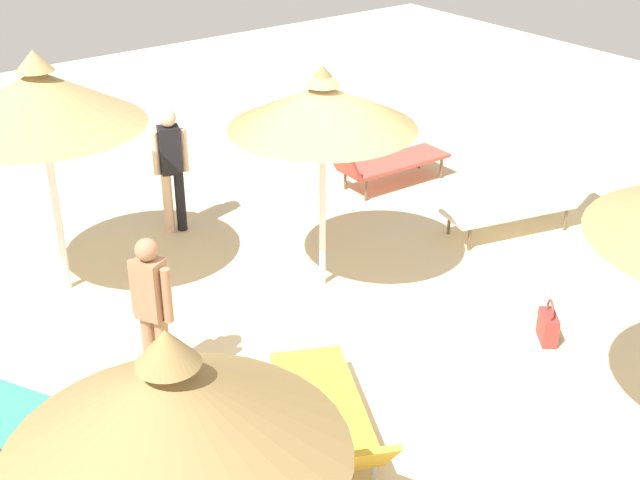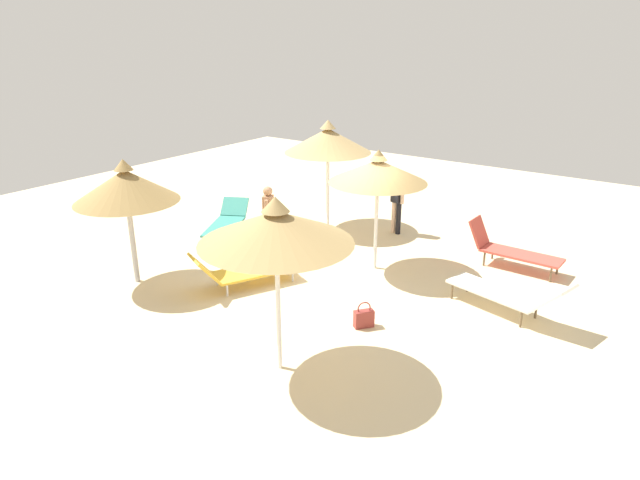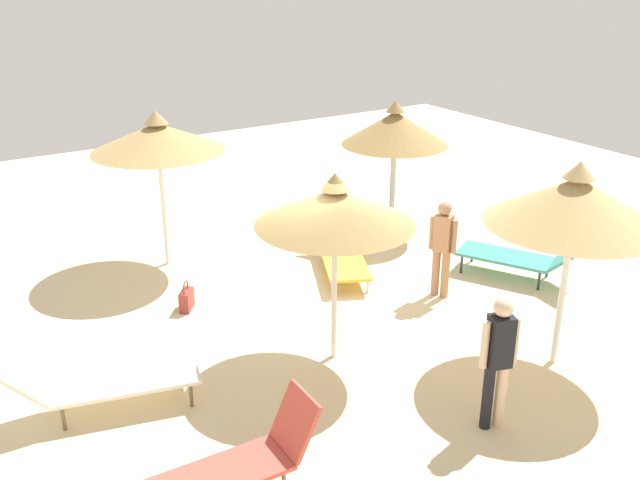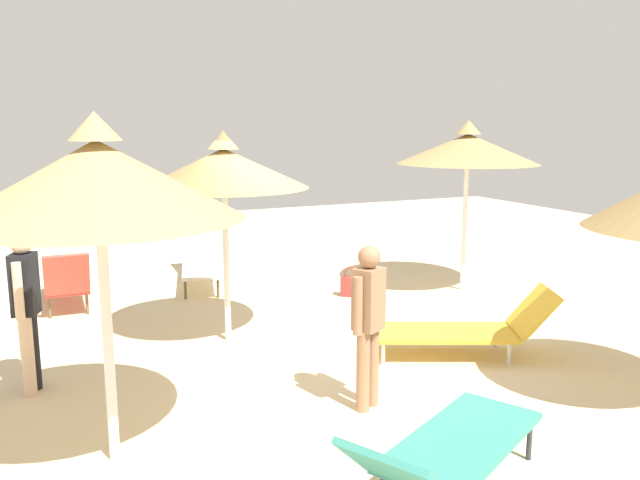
{
  "view_description": "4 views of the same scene",
  "coord_description": "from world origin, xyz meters",
  "px_view_note": "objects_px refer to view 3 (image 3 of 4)",
  "views": [
    {
      "loc": [
        -6.11,
        4.74,
        5.08
      ],
      "look_at": [
        0.09,
        0.1,
        1.12
      ],
      "focal_mm": 48.43,
      "sensor_mm": 36.0,
      "label": 1
    },
    {
      "loc": [
        -8.92,
        -6.13,
        4.87
      ],
      "look_at": [
        -0.28,
        0.03,
        0.89
      ],
      "focal_mm": 31.28,
      "sensor_mm": 36.0,
      "label": 2
    },
    {
      "loc": [
        7.97,
        -5.24,
        5.13
      ],
      "look_at": [
        -0.45,
        0.08,
        1.1
      ],
      "focal_mm": 39.8,
      "sensor_mm": 36.0,
      "label": 3
    },
    {
      "loc": [
        3.17,
        7.0,
        2.73
      ],
      "look_at": [
        -0.26,
        -0.39,
        1.22
      ],
      "focal_mm": 36.21,
      "sensor_mm": 36.0,
      "label": 4
    }
  ],
  "objects_px": {
    "parasol_umbrella_near_left": "(395,128)",
    "lounge_chair_far_right": "(520,257)",
    "parasol_umbrella_near_right": "(335,207)",
    "lounge_chair_far_left": "(232,464)",
    "lounge_chair_center": "(341,250)",
    "person_standing_near_left": "(498,355)",
    "lounge_chair_back": "(97,382)",
    "person_standing_front": "(442,244)",
    "parasol_umbrella_edge": "(157,137)",
    "handbag": "(186,299)",
    "parasol_umbrella_front": "(575,202)"
  },
  "relations": [
    {
      "from": "parasol_umbrella_edge",
      "to": "lounge_chair_back",
      "type": "height_order",
      "value": "parasol_umbrella_edge"
    },
    {
      "from": "parasol_umbrella_near_left",
      "to": "parasol_umbrella_near_right",
      "type": "relative_size",
      "value": 0.98
    },
    {
      "from": "lounge_chair_back",
      "to": "person_standing_front",
      "type": "relative_size",
      "value": 1.47
    },
    {
      "from": "parasol_umbrella_near_right",
      "to": "person_standing_near_left",
      "type": "xyz_separation_m",
      "value": [
        2.28,
        0.7,
        -1.22
      ]
    },
    {
      "from": "person_standing_front",
      "to": "parasol_umbrella_near_left",
      "type": "bearing_deg",
      "value": 156.98
    },
    {
      "from": "lounge_chair_center",
      "to": "parasol_umbrella_near_left",
      "type": "bearing_deg",
      "value": 119.32
    },
    {
      "from": "parasol_umbrella_front",
      "to": "person_standing_front",
      "type": "xyz_separation_m",
      "value": [
        -2.35,
        0.02,
        -1.39
      ]
    },
    {
      "from": "lounge_chair_back",
      "to": "lounge_chair_far_right",
      "type": "bearing_deg",
      "value": 89.84
    },
    {
      "from": "parasol_umbrella_near_left",
      "to": "lounge_chair_far_right",
      "type": "height_order",
      "value": "parasol_umbrella_near_left"
    },
    {
      "from": "parasol_umbrella_near_left",
      "to": "person_standing_front",
      "type": "distance_m",
      "value": 3.28
    },
    {
      "from": "parasol_umbrella_near_left",
      "to": "lounge_chair_center",
      "type": "relative_size",
      "value": 1.16
    },
    {
      "from": "parasol_umbrella_near_right",
      "to": "lounge_chair_far_left",
      "type": "height_order",
      "value": "parasol_umbrella_near_right"
    },
    {
      "from": "lounge_chair_center",
      "to": "handbag",
      "type": "height_order",
      "value": "lounge_chair_center"
    },
    {
      "from": "parasol_umbrella_near_left",
      "to": "lounge_chair_center",
      "type": "bearing_deg",
      "value": -60.68
    },
    {
      "from": "parasol_umbrella_edge",
      "to": "lounge_chair_back",
      "type": "bearing_deg",
      "value": -31.48
    },
    {
      "from": "lounge_chair_far_right",
      "to": "parasol_umbrella_near_right",
      "type": "bearing_deg",
      "value": -83.95
    },
    {
      "from": "parasol_umbrella_near_left",
      "to": "parasol_umbrella_edge",
      "type": "xyz_separation_m",
      "value": [
        -0.74,
        -4.43,
        0.25
      ]
    },
    {
      "from": "parasol_umbrella_near_right",
      "to": "lounge_chair_center",
      "type": "xyz_separation_m",
      "value": [
        -2.38,
        1.72,
        -1.82
      ]
    },
    {
      "from": "lounge_chair_far_right",
      "to": "lounge_chair_center",
      "type": "xyz_separation_m",
      "value": [
        -1.95,
        -2.32,
        -0.05
      ]
    },
    {
      "from": "parasol_umbrella_near_left",
      "to": "parasol_umbrella_near_right",
      "type": "height_order",
      "value": "parasol_umbrella_near_right"
    },
    {
      "from": "lounge_chair_back",
      "to": "person_standing_near_left",
      "type": "relative_size",
      "value": 1.41
    },
    {
      "from": "lounge_chair_center",
      "to": "parasol_umbrella_edge",
      "type": "bearing_deg",
      "value": -126.42
    },
    {
      "from": "parasol_umbrella_near_right",
      "to": "lounge_chair_center",
      "type": "height_order",
      "value": "parasol_umbrella_near_right"
    },
    {
      "from": "lounge_chair_back",
      "to": "person_standing_near_left",
      "type": "height_order",
      "value": "person_standing_near_left"
    },
    {
      "from": "handbag",
      "to": "lounge_chair_far_left",
      "type": "bearing_deg",
      "value": -16.26
    },
    {
      "from": "parasol_umbrella_near_left",
      "to": "person_standing_near_left",
      "type": "distance_m",
      "value": 6.56
    },
    {
      "from": "person_standing_front",
      "to": "lounge_chair_back",
      "type": "bearing_deg",
      "value": -87.98
    },
    {
      "from": "parasol_umbrella_near_left",
      "to": "person_standing_front",
      "type": "height_order",
      "value": "parasol_umbrella_near_left"
    },
    {
      "from": "parasol_umbrella_near_left",
      "to": "person_standing_near_left",
      "type": "relative_size",
      "value": 1.54
    },
    {
      "from": "parasol_umbrella_edge",
      "to": "lounge_chair_far_right",
      "type": "distance_m",
      "value": 6.41
    },
    {
      "from": "lounge_chair_far_right",
      "to": "handbag",
      "type": "bearing_deg",
      "value": -110.52
    },
    {
      "from": "lounge_chair_back",
      "to": "lounge_chair_center",
      "type": "distance_m",
      "value": 5.16
    },
    {
      "from": "parasol_umbrella_near_right",
      "to": "parasol_umbrella_edge",
      "type": "height_order",
      "value": "parasol_umbrella_edge"
    },
    {
      "from": "parasol_umbrella_edge",
      "to": "lounge_chair_back",
      "type": "distance_m",
      "value": 4.8
    },
    {
      "from": "person_standing_front",
      "to": "handbag",
      "type": "xyz_separation_m",
      "value": [
        -1.73,
        -3.63,
        -0.73
      ]
    },
    {
      "from": "lounge_chair_far_left",
      "to": "lounge_chair_center",
      "type": "height_order",
      "value": "lounge_chair_far_left"
    },
    {
      "from": "lounge_chair_back",
      "to": "lounge_chair_far_right",
      "type": "height_order",
      "value": "lounge_chair_back"
    },
    {
      "from": "parasol_umbrella_near_left",
      "to": "parasol_umbrella_edge",
      "type": "height_order",
      "value": "parasol_umbrella_edge"
    },
    {
      "from": "parasol_umbrella_edge",
      "to": "parasol_umbrella_near_right",
      "type": "bearing_deg",
      "value": 10.35
    },
    {
      "from": "parasol_umbrella_near_right",
      "to": "person_standing_near_left",
      "type": "bearing_deg",
      "value": 17.13
    },
    {
      "from": "parasol_umbrella_edge",
      "to": "person_standing_front",
      "type": "xyz_separation_m",
      "value": [
        3.57,
        3.23,
        -1.4
      ]
    },
    {
      "from": "parasol_umbrella_front",
      "to": "lounge_chair_back",
      "type": "distance_m",
      "value": 6.21
    },
    {
      "from": "lounge_chair_back",
      "to": "handbag",
      "type": "bearing_deg",
      "value": 135.35
    },
    {
      "from": "parasol_umbrella_near_right",
      "to": "lounge_chair_back",
      "type": "distance_m",
      "value": 3.57
    },
    {
      "from": "handbag",
      "to": "lounge_chair_back",
      "type": "bearing_deg",
      "value": -44.65
    },
    {
      "from": "person_standing_front",
      "to": "lounge_chair_far_right",
      "type": "bearing_deg",
      "value": 82.26
    },
    {
      "from": "parasol_umbrella_front",
      "to": "person_standing_near_left",
      "type": "xyz_separation_m",
      "value": [
        0.58,
        -1.74,
        -1.34
      ]
    },
    {
      "from": "lounge_chair_far_right",
      "to": "lounge_chair_center",
      "type": "bearing_deg",
      "value": -129.96
    },
    {
      "from": "lounge_chair_far_right",
      "to": "person_standing_near_left",
      "type": "distance_m",
      "value": 4.34
    },
    {
      "from": "parasol_umbrella_edge",
      "to": "lounge_chair_center",
      "type": "distance_m",
      "value": 3.65
    }
  ]
}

